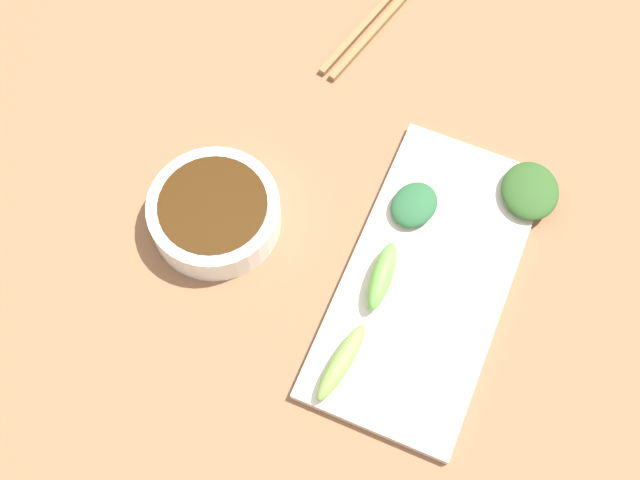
% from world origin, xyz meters
% --- Properties ---
extents(tabletop, '(2.10, 2.10, 0.02)m').
position_xyz_m(tabletop, '(0.00, 0.00, 0.01)').
color(tabletop, brown).
rests_on(tabletop, ground).
extents(sauce_bowl, '(0.14, 0.14, 0.04)m').
position_xyz_m(sauce_bowl, '(-0.12, -0.03, 0.04)').
color(sauce_bowl, white).
rests_on(sauce_bowl, tabletop).
extents(serving_plate, '(0.17, 0.35, 0.01)m').
position_xyz_m(serving_plate, '(0.12, -0.01, 0.03)').
color(serving_plate, silver).
rests_on(serving_plate, tabletop).
extents(broccoli_leafy_0, '(0.06, 0.07, 0.02)m').
position_xyz_m(broccoli_leafy_0, '(0.08, 0.06, 0.04)').
color(broccoli_leafy_0, '#265C34').
rests_on(broccoli_leafy_0, serving_plate).
extents(broccoli_leafy_1, '(0.08, 0.09, 0.02)m').
position_xyz_m(broccoli_leafy_1, '(0.19, 0.13, 0.04)').
color(broccoli_leafy_1, '#2B5220').
rests_on(broccoli_leafy_1, serving_plate).
extents(broccoli_stalk_2, '(0.03, 0.09, 0.02)m').
position_xyz_m(broccoli_stalk_2, '(0.08, -0.13, 0.04)').
color(broccoli_stalk_2, '#79AD4B').
rests_on(broccoli_stalk_2, serving_plate).
extents(broccoli_stalk_3, '(0.03, 0.08, 0.03)m').
position_xyz_m(broccoli_stalk_3, '(0.08, -0.03, 0.05)').
color(broccoli_stalk_3, '#65AF47').
rests_on(broccoli_stalk_3, serving_plate).
extents(chopsticks, '(0.08, 0.23, 0.01)m').
position_xyz_m(chopsticks, '(-0.05, 0.30, 0.02)').
color(chopsticks, olive).
rests_on(chopsticks, tabletop).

